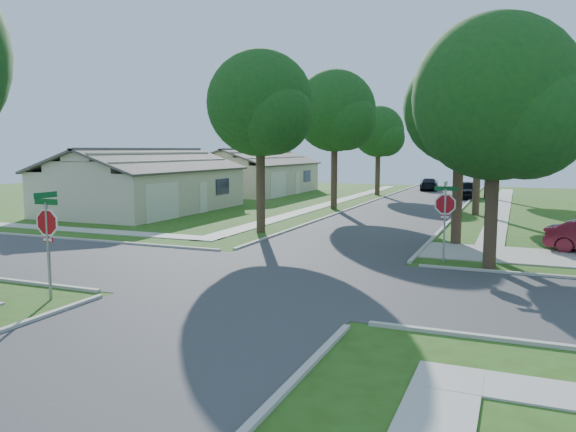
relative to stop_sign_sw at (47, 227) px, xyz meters
The scene contains 18 objects.
ground 6.95m from the stop_sign_sw, 45.00° to the left, with size 100.00×100.00×0.00m, color #2C4813.
road_ns 6.95m from the stop_sign_sw, 45.00° to the left, with size 7.00×100.00×0.02m, color #333335.
sidewalk_ne 32.61m from the stop_sign_sw, 70.62° to the left, with size 1.20×40.00×0.04m, color #9E9B91.
sidewalk_nw 30.80m from the stop_sign_sw, 92.61° to the left, with size 1.20×40.00×0.04m, color #9E9B91.
driveway 17.38m from the stop_sign_sw, 43.12° to the left, with size 8.80×3.60×0.05m, color #9E9B91.
stop_sign_sw is the anchor object (origin of this frame).
stop_sign_ne 13.29m from the stop_sign_sw, 45.00° to the left, with size 1.05×0.80×2.98m.
tree_e_near 17.04m from the stop_sign_sw, 55.41° to the left, with size 4.97×4.80×8.28m.
tree_e_mid 27.71m from the stop_sign_sw, 69.80° to the left, with size 5.59×5.40×9.21m.
tree_e_far 40.04m from the stop_sign_sw, 76.27° to the left, with size 5.17×5.00×8.72m.
tree_w_near 14.30m from the stop_sign_sw, 89.77° to the left, with size 5.38×5.20×8.97m.
tree_w_mid 26.09m from the stop_sign_sw, 89.87° to the left, with size 5.80×5.60×9.56m.
tree_w_far 38.86m from the stop_sign_sw, 89.93° to the left, with size 4.76×4.60×8.04m.
tree_ne_corner 14.64m from the stop_sign_sw, 38.84° to the left, with size 5.80×5.60×8.66m.
house_nw_near 22.71m from the stop_sign_sw, 119.83° to the left, with size 8.42×13.60×4.23m.
house_nw_far 38.40m from the stop_sign_sw, 107.10° to the left, with size 8.42×13.60×4.23m.
car_curb_east 38.85m from the stop_sign_sw, 78.26° to the left, with size 1.76×4.38×1.49m, color black.
car_curb_west 46.46m from the stop_sign_sw, 85.68° to the left, with size 1.75×4.30×1.25m, color black.
Camera 1 is at (7.10, -16.19, 4.12)m, focal length 35.00 mm.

